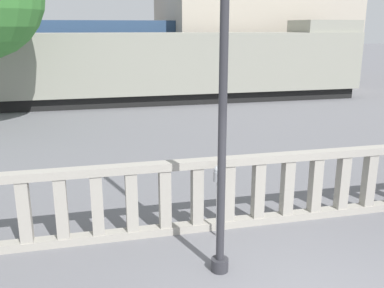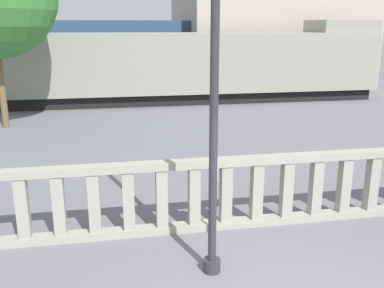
# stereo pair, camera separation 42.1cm
# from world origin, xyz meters

# --- Properties ---
(balustrade) EXTENTS (14.26, 0.24, 1.35)m
(balustrade) POSITION_xyz_m (-0.00, 3.04, 0.68)
(balustrade) COLOR #9E998E
(balustrade) RESTS_ON ground
(parking_meter) EXTENTS (0.16, 0.16, 1.32)m
(parking_meter) POSITION_xyz_m (-0.59, 2.73, 1.05)
(parking_meter) COLOR silver
(parking_meter) RESTS_ON ground
(train_near) EXTENTS (19.61, 2.80, 3.94)m
(train_near) POSITION_xyz_m (1.26, 16.82, 1.77)
(train_near) COLOR black
(train_near) RESTS_ON ground
(train_far) EXTENTS (24.95, 3.17, 4.55)m
(train_far) POSITION_xyz_m (-3.32, 22.46, 2.07)
(train_far) COLOR black
(train_far) RESTS_ON ground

